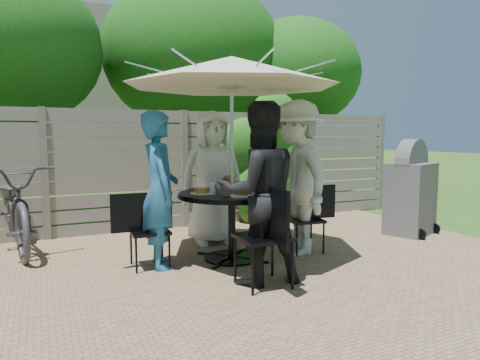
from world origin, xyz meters
name	(u,v)px	position (x,y,z in m)	size (l,w,h in m)	color
backyard_envelope	(114,98)	(0.09, 10.29, 2.61)	(60.00, 60.00, 5.00)	#2B4D18
patio_table	(232,213)	(-0.05, 1.05, 0.56)	(1.34, 1.34, 0.80)	black
umbrella	(232,72)	(-0.05, 1.05, 2.17)	(2.64, 2.64, 2.34)	silver
chair_back	(210,223)	(0.04, 2.01, 0.26)	(0.42, 0.62, 0.86)	black
person_back	(212,178)	(0.03, 1.87, 0.89)	(0.87, 0.57, 1.79)	silver
chair_left	(148,246)	(-1.01, 1.14, 0.25)	(0.62, 0.42, 0.85)	black
person_left	(160,190)	(-0.88, 1.13, 0.86)	(0.63, 0.41, 1.73)	#215F91
chair_front	(264,257)	(-0.14, 0.09, 0.30)	(0.49, 0.72, 0.99)	black
person_front	(259,194)	(-0.13, 0.22, 0.89)	(0.87, 0.68, 1.79)	black
chair_right	(305,233)	(0.91, 0.95, 0.26)	(0.64, 0.47, 0.85)	black
person_right	(296,178)	(0.78, 0.97, 0.94)	(1.22, 0.70, 1.88)	beige
plate_back	(223,187)	(-0.02, 1.41, 0.83)	(0.26, 0.26, 0.06)	white
plate_left	(202,192)	(-0.41, 1.08, 0.83)	(0.26, 0.26, 0.06)	white
plate_front	(242,194)	(-0.09, 0.69, 0.83)	(0.26, 0.26, 0.06)	white
plate_right	(261,189)	(0.31, 1.01, 0.83)	(0.26, 0.26, 0.06)	white
glass_back	(217,184)	(-0.13, 1.32, 0.87)	(0.07, 0.07, 0.14)	silver
glass_left	(213,188)	(-0.32, 0.97, 0.87)	(0.07, 0.07, 0.14)	silver
glass_front	(248,189)	(0.03, 0.78, 0.87)	(0.07, 0.07, 0.14)	silver
glass_right	(250,184)	(0.22, 1.13, 0.87)	(0.07, 0.07, 0.14)	silver
syrup_jug	(226,185)	(-0.11, 1.10, 0.88)	(0.09, 0.09, 0.16)	#59280C
coffee_cup	(234,185)	(0.07, 1.26, 0.86)	(0.08, 0.08, 0.12)	#C6B293
bicycle	(15,208)	(-2.36, 2.60, 0.55)	(0.73, 2.11, 1.11)	#333338
bbq_grill	(410,192)	(2.84, 1.12, 0.64)	(0.83, 0.74, 1.41)	#555559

